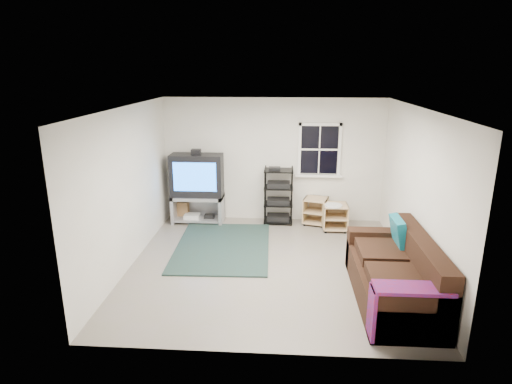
# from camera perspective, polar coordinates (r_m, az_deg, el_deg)

# --- Properties ---
(room) EXTENTS (4.60, 4.62, 4.60)m
(room) POSITION_cam_1_polar(r_m,az_deg,el_deg) (8.99, 8.43, 5.16)
(room) COLOR slate
(room) RESTS_ON ground
(tv_unit) EXTENTS (1.07, 0.54, 1.58)m
(tv_unit) POSITION_cam_1_polar(r_m,az_deg,el_deg) (9.03, -7.84, 1.24)
(tv_unit) COLOR #9B9BA3
(tv_unit) RESTS_ON ground
(av_rack) EXTENTS (0.60, 0.44, 1.20)m
(av_rack) POSITION_cam_1_polar(r_m,az_deg,el_deg) (8.99, 3.00, -0.96)
(av_rack) COLOR black
(av_rack) RESTS_ON ground
(side_table_left) EXTENTS (0.58, 0.58, 0.56)m
(side_table_left) POSITION_cam_1_polar(r_m,az_deg,el_deg) (9.10, 7.99, -2.35)
(side_table_left) COLOR tan
(side_table_left) RESTS_ON ground
(side_table_right) EXTENTS (0.49, 0.52, 0.56)m
(side_table_right) POSITION_cam_1_polar(r_m,az_deg,el_deg) (8.82, 10.43, -2.99)
(side_table_right) COLOR tan
(side_table_right) RESTS_ON ground
(sofa) EXTENTS (0.99, 2.23, 1.02)m
(sofa) POSITION_cam_1_polar(r_m,az_deg,el_deg) (6.44, 18.16, -10.64)
(sofa) COLOR black
(sofa) RESTS_ON ground
(shag_rug) EXTENTS (1.75, 2.36, 0.03)m
(shag_rug) POSITION_cam_1_polar(r_m,az_deg,el_deg) (7.94, -4.46, -7.29)
(shag_rug) COLOR black
(shag_rug) RESTS_ON ground
(paper_bag) EXTENTS (0.29, 0.19, 0.40)m
(paper_bag) POSITION_cam_1_polar(r_m,az_deg,el_deg) (9.41, -9.82, -2.44)
(paper_bag) COLOR #9E7146
(paper_bag) RESTS_ON ground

